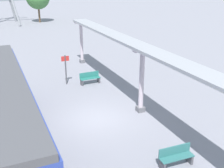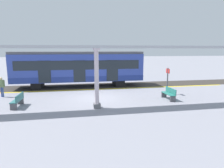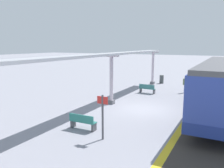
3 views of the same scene
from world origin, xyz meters
TOP-DOWN VIEW (x-y plane):
  - ground_plane at (0.00, 0.00)m, footprint 176.00×176.00m
  - tactile_edge_strip at (-3.06, 0.00)m, footprint 0.36×26.89m
  - trackbed at (-4.84, 0.00)m, footprint 3.20×38.89m
  - train_near_carriage at (-4.83, -1.15)m, footprint 2.65×12.49m
  - canopy_pillar_second at (2.79, -0.21)m, footprint 1.10×0.44m
  - canopy_beam at (2.79, 0.18)m, footprint 1.20×21.86m
  - bench_near_end at (1.61, 5.32)m, footprint 1.51×0.48m
  - bench_mid_platform at (1.64, -5.21)m, footprint 1.52×0.51m
  - platform_info_sign at (0.00, 5.93)m, footprint 0.56×0.10m
  - passenger_waiting_near_edge at (-1.46, -7.19)m, footprint 0.40×0.49m

SIDE VIEW (x-z plane):
  - ground_plane at x=0.00m, z-range 0.00..0.00m
  - trackbed at x=-4.84m, z-range 0.00..0.01m
  - tactile_edge_strip at x=-3.06m, z-range 0.00..0.01m
  - bench_near_end at x=1.61m, z-range 0.01..0.87m
  - bench_mid_platform at x=1.64m, z-range 0.01..0.87m
  - passenger_waiting_near_edge at x=-1.46m, z-range 0.20..1.76m
  - platform_info_sign at x=0.00m, z-range 0.23..2.43m
  - train_near_carriage at x=-4.83m, z-range 0.09..3.57m
  - canopy_pillar_second at x=2.79m, z-range 0.03..3.78m
  - canopy_beam at x=2.79m, z-range 3.76..3.92m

